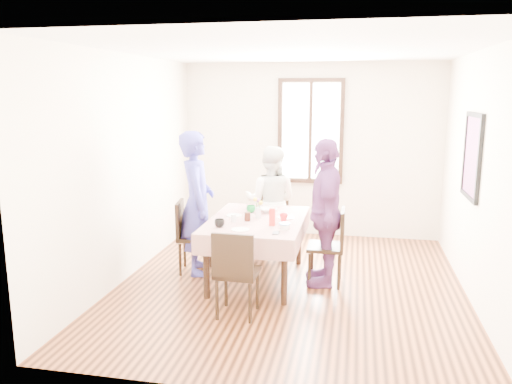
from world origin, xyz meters
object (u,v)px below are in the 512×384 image
chair_right (326,247)px  person_far (271,201)px  dining_table (257,250)px  chair_left (195,237)px  person_left (196,203)px  person_right (325,212)px  chair_near (237,272)px  chair_far (271,223)px

chair_right → person_far: size_ratio=0.59×
dining_table → chair_right: size_ratio=1.60×
chair_right → person_far: person_far is taller
chair_left → person_far: size_ratio=0.59×
chair_left → dining_table: bearing=70.7°
person_left → dining_table: bearing=-117.9°
chair_left → person_far: bearing=125.9°
person_far → dining_table: bearing=91.3°
chair_right → person_left: (-1.62, 0.09, 0.44)m
person_left → person_far: (0.80, 0.84, -0.13)m
chair_left → chair_right: (1.64, -0.09, 0.00)m
person_far → person_right: bearing=131.8°
dining_table → chair_left: 0.84m
chair_near → person_far: person_far is taller
chair_far → person_left: person_left is taller
chair_near → dining_table: bearing=90.7°
chair_near → person_left: (-0.80, 1.14, 0.44)m
person_far → chair_right: bearing=132.6°
dining_table → person_left: size_ratio=0.81×
chair_left → person_left: 0.44m
chair_right → person_left: bearing=86.7°
dining_table → person_right: bearing=3.3°
person_right → chair_left: bearing=-100.1°
chair_left → person_far: 1.22m
dining_table → chair_near: (0.00, -1.00, 0.08)m
chair_left → chair_far: 1.19m
chair_near → person_far: (0.00, 1.98, 0.31)m
chair_far → chair_near: size_ratio=1.00×
chair_right → person_right: (-0.02, 0.00, 0.41)m
chair_far → person_far: person_far is taller
chair_far → person_right: bearing=134.1°
dining_table → person_left: (-0.80, 0.14, 0.52)m
chair_right → person_right: 0.41m
chair_left → person_far: person_far is taller
dining_table → person_right: size_ratio=0.84×
chair_near → person_far: bearing=90.7°
chair_far → person_far: 0.31m
person_left → chair_left: bearing=71.8°
chair_right → person_right: person_right is taller
chair_left → person_left: person_left is taller
chair_left → chair_far: (0.82, 0.86, 0.00)m
chair_right → chair_near: 1.33m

